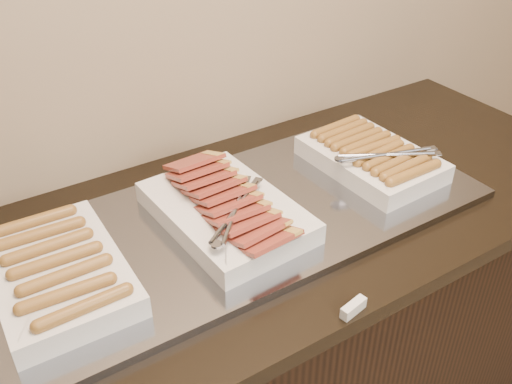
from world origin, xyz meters
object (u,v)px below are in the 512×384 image
Objects in this scene: counter at (237,355)px; dish_right at (372,157)px; warming_tray at (234,221)px; dish_left at (57,272)px; dish_center at (226,209)px.

dish_right reaches higher than counter.
warming_tray is 0.40m from dish_left.
dish_right is (0.42, -0.00, 0.50)m from counter.
warming_tray is at bearing 177.14° from dish_right.
dish_right is at bearing -0.55° from warming_tray.
dish_left is at bearing 176.34° from dish_center.
dish_center is at bearing 177.61° from dish_right.
dish_center reaches higher than counter.
counter is 0.64m from dish_left.
dish_right reaches higher than warming_tray.
warming_tray reaches higher than counter.
counter is 4.99× the size of dish_center.
dish_left reaches higher than warming_tray.
counter is 5.63× the size of dish_left.
dish_center is at bearing -170.29° from counter.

